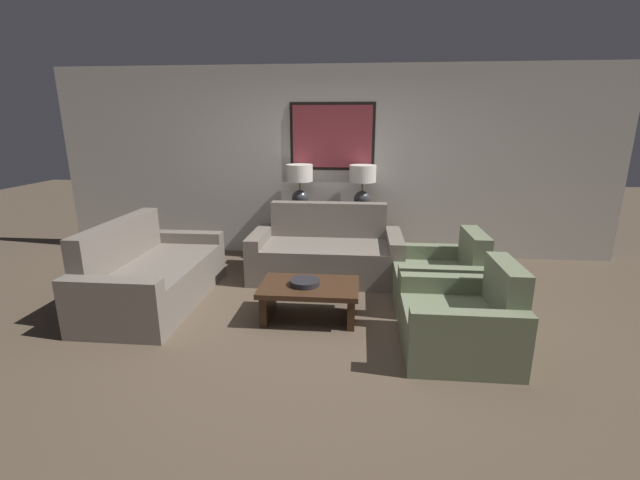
% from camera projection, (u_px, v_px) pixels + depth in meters
% --- Properties ---
extents(ground_plane, '(20.00, 20.00, 0.00)m').
position_uv_depth(ground_plane, '(314.00, 329.00, 4.05)').
color(ground_plane, brown).
extents(back_wall, '(7.92, 0.12, 2.65)m').
position_uv_depth(back_wall, '(332.00, 163.00, 6.08)').
color(back_wall, beige).
rests_on(back_wall, ground_plane).
extents(console_table, '(1.43, 0.39, 0.73)m').
position_uv_depth(console_table, '(331.00, 234.00, 6.07)').
color(console_table, '#332319').
rests_on(console_table, ground_plane).
extents(table_lamp_left, '(0.36, 0.36, 0.60)m').
position_uv_depth(table_lamp_left, '(300.00, 181.00, 5.91)').
color(table_lamp_left, '#333338').
rests_on(table_lamp_left, console_table).
extents(table_lamp_right, '(0.36, 0.36, 0.60)m').
position_uv_depth(table_lamp_right, '(362.00, 181.00, 5.83)').
color(table_lamp_right, '#333338').
rests_on(table_lamp_right, console_table).
extents(couch_by_back_wall, '(1.86, 0.93, 0.89)m').
position_uv_depth(couch_by_back_wall, '(326.00, 254.00, 5.39)').
color(couch_by_back_wall, slate).
rests_on(couch_by_back_wall, ground_plane).
extents(couch_by_side, '(0.93, 1.86, 0.89)m').
position_uv_depth(couch_by_side, '(152.00, 276.00, 4.61)').
color(couch_by_side, slate).
rests_on(couch_by_side, ground_plane).
extents(coffee_table, '(0.96, 0.61, 0.36)m').
position_uv_depth(coffee_table, '(309.00, 294.00, 4.21)').
color(coffee_table, '#3D2616').
rests_on(coffee_table, ground_plane).
extents(decorative_bowl, '(0.29, 0.29, 0.05)m').
position_uv_depth(decorative_bowl, '(305.00, 282.00, 4.17)').
color(decorative_bowl, '#232328').
rests_on(decorative_bowl, coffee_table).
extents(armchair_near_back_wall, '(0.90, 0.93, 0.80)m').
position_uv_depth(armchair_near_back_wall, '(441.00, 280.00, 4.57)').
color(armchair_near_back_wall, '#707A5B').
rests_on(armchair_near_back_wall, ground_plane).
extents(armchair_near_camera, '(0.90, 0.93, 0.80)m').
position_uv_depth(armchair_near_camera, '(462.00, 323.00, 3.60)').
color(armchair_near_camera, '#707A5B').
rests_on(armchair_near_camera, ground_plane).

